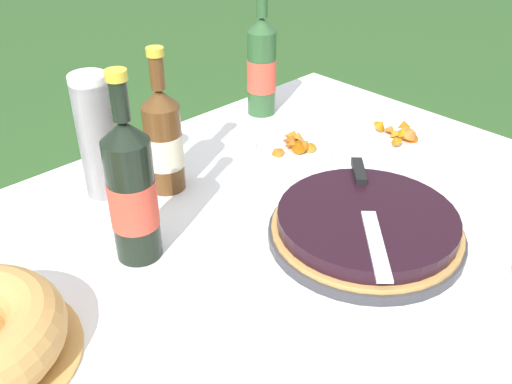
% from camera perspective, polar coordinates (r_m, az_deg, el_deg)
% --- Properties ---
extents(garden_table, '(1.52, 1.15, 0.70)m').
position_cam_1_polar(garden_table, '(1.04, 1.78, -10.10)').
color(garden_table, brown).
rests_on(garden_table, ground_plane).
extents(tablecloth, '(1.53, 1.16, 0.10)m').
position_cam_1_polar(tablecloth, '(1.01, 1.83, -7.98)').
color(tablecloth, white).
rests_on(tablecloth, garden_table).
extents(berry_tart, '(0.36, 0.36, 0.06)m').
position_cam_1_polar(berry_tart, '(1.06, 10.97, -3.46)').
color(berry_tart, '#38383D').
rests_on(berry_tart, tablecloth).
extents(serving_knife, '(0.29, 0.28, 0.01)m').
position_cam_1_polar(serving_knife, '(1.07, 10.96, -1.01)').
color(serving_knife, silver).
rests_on(serving_knife, berry_tart).
extents(cup_stack, '(0.07, 0.07, 0.27)m').
position_cam_1_polar(cup_stack, '(1.15, -15.58, 5.03)').
color(cup_stack, white).
rests_on(cup_stack, tablecloth).
extents(cider_bottle_green, '(0.08, 0.08, 0.34)m').
position_cam_1_polar(cider_bottle_green, '(1.50, 0.57, 12.43)').
color(cider_bottle_green, '#2D562D').
rests_on(cider_bottle_green, tablecloth).
extents(cider_bottle_amber, '(0.08, 0.08, 0.30)m').
position_cam_1_polar(cider_bottle_amber, '(1.17, -9.25, 5.15)').
color(cider_bottle_amber, brown).
rests_on(cider_bottle_amber, tablecloth).
extents(juice_bottle_red, '(0.08, 0.08, 0.34)m').
position_cam_1_polar(juice_bottle_red, '(0.97, -12.31, 0.02)').
color(juice_bottle_red, black).
rests_on(juice_bottle_red, tablecloth).
extents(snack_plate_near, '(0.20, 0.20, 0.06)m').
position_cam_1_polar(snack_plate_near, '(1.42, 14.04, 5.23)').
color(snack_plate_near, white).
rests_on(snack_plate_near, tablecloth).
extents(snack_plate_left, '(0.19, 0.19, 0.06)m').
position_cam_1_polar(snack_plate_left, '(1.34, 3.75, 4.46)').
color(snack_plate_left, white).
rests_on(snack_plate_left, tablecloth).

